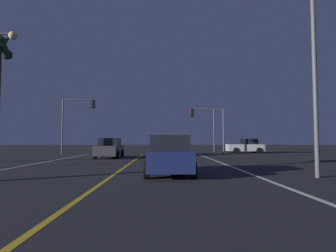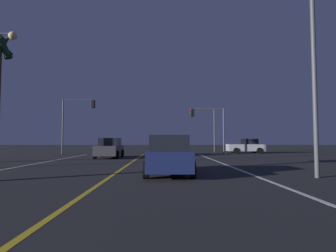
{
  "view_description": "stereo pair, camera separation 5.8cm",
  "coord_description": "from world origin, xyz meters",
  "px_view_note": "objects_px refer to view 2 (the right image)",
  "views": [
    {
      "loc": [
        2.1,
        1.06,
        1.47
      ],
      "look_at": [
        2.54,
        23.19,
        2.66
      ],
      "focal_mm": 29.25,
      "sensor_mm": 36.0,
      "label": 1
    },
    {
      "loc": [
        2.16,
        1.06,
        1.47
      ],
      "look_at": [
        2.54,
        23.19,
        2.66
      ],
      "focal_mm": 29.25,
      "sensor_mm": 36.0,
      "label": 2
    }
  ],
  "objects_px": {
    "traffic_light_near_right": "(207,120)",
    "traffic_light_far_right": "(203,120)",
    "traffic_light_near_left": "(78,114)",
    "car_crossing_side": "(246,146)",
    "street_lamp_right_near": "(301,52)",
    "car_oncoming": "(110,148)",
    "car_lead_same_lane": "(169,156)",
    "car_ahead_far": "(169,147)"
  },
  "relations": [
    {
      "from": "car_lead_same_lane",
      "to": "street_lamp_right_near",
      "type": "height_order",
      "value": "street_lamp_right_near"
    },
    {
      "from": "traffic_light_far_right",
      "to": "street_lamp_right_near",
      "type": "bearing_deg",
      "value": 90.83
    },
    {
      "from": "car_crossing_side",
      "to": "street_lamp_right_near",
      "type": "distance_m",
      "value": 22.35
    },
    {
      "from": "car_ahead_far",
      "to": "car_lead_same_lane",
      "type": "bearing_deg",
      "value": 178.9
    },
    {
      "from": "car_ahead_far",
      "to": "traffic_light_far_right",
      "type": "distance_m",
      "value": 9.64
    },
    {
      "from": "car_crossing_side",
      "to": "traffic_light_near_right",
      "type": "distance_m",
      "value": 6.32
    },
    {
      "from": "car_ahead_far",
      "to": "traffic_light_near_left",
      "type": "xyz_separation_m",
      "value": [
        -9.87,
        2.23,
        3.61
      ]
    },
    {
      "from": "car_oncoming",
      "to": "traffic_light_far_right",
      "type": "height_order",
      "value": "traffic_light_far_right"
    },
    {
      "from": "traffic_light_near_left",
      "to": "car_crossing_side",
      "type": "bearing_deg",
      "value": 7.2
    },
    {
      "from": "car_crossing_side",
      "to": "traffic_light_near_right",
      "type": "relative_size",
      "value": 0.85
    },
    {
      "from": "traffic_light_near_left",
      "to": "traffic_light_far_right",
      "type": "distance_m",
      "value": 15.57
    },
    {
      "from": "street_lamp_right_near",
      "to": "traffic_light_near_left",
      "type": "bearing_deg",
      "value": -52.01
    },
    {
      "from": "car_oncoming",
      "to": "traffic_light_far_right",
      "type": "distance_m",
      "value": 15.78
    },
    {
      "from": "car_oncoming",
      "to": "traffic_light_far_right",
      "type": "bearing_deg",
      "value": 140.43
    },
    {
      "from": "traffic_light_near_left",
      "to": "traffic_light_far_right",
      "type": "height_order",
      "value": "traffic_light_near_left"
    },
    {
      "from": "car_oncoming",
      "to": "car_crossing_side",
      "type": "relative_size",
      "value": 1.0
    },
    {
      "from": "car_lead_same_lane",
      "to": "traffic_light_near_right",
      "type": "height_order",
      "value": "traffic_light_near_right"
    },
    {
      "from": "traffic_light_near_right",
      "to": "traffic_light_near_left",
      "type": "bearing_deg",
      "value": 0.0
    },
    {
      "from": "traffic_light_far_right",
      "to": "traffic_light_near_left",
      "type": "bearing_deg",
      "value": 20.68
    },
    {
      "from": "traffic_light_near_right",
      "to": "car_oncoming",
      "type": "bearing_deg",
      "value": 34.21
    },
    {
      "from": "car_crossing_side",
      "to": "street_lamp_right_near",
      "type": "height_order",
      "value": "street_lamp_right_near"
    },
    {
      "from": "traffic_light_near_left",
      "to": "traffic_light_far_right",
      "type": "bearing_deg",
      "value": 20.68
    },
    {
      "from": "traffic_light_near_right",
      "to": "traffic_light_far_right",
      "type": "distance_m",
      "value": 5.53
    },
    {
      "from": "car_ahead_far",
      "to": "traffic_light_near_left",
      "type": "relative_size",
      "value": 0.72
    },
    {
      "from": "traffic_light_near_left",
      "to": "traffic_light_far_right",
      "type": "xyz_separation_m",
      "value": [
        14.57,
        5.5,
        -0.28
      ]
    },
    {
      "from": "car_crossing_side",
      "to": "car_ahead_far",
      "type": "bearing_deg",
      "value": 26.61
    },
    {
      "from": "car_crossing_side",
      "to": "traffic_light_near_left",
      "type": "height_order",
      "value": "traffic_light_near_left"
    },
    {
      "from": "car_ahead_far",
      "to": "car_crossing_side",
      "type": "distance_m",
      "value": 10.39
    },
    {
      "from": "car_crossing_side",
      "to": "traffic_light_near_left",
      "type": "xyz_separation_m",
      "value": [
        -19.16,
        -2.42,
        3.61
      ]
    },
    {
      "from": "car_lead_same_lane",
      "to": "car_crossing_side",
      "type": "bearing_deg",
      "value": -25.18
    },
    {
      "from": "car_ahead_far",
      "to": "traffic_light_far_right",
      "type": "height_order",
      "value": "traffic_light_far_right"
    },
    {
      "from": "car_lead_same_lane",
      "to": "traffic_light_near_left",
      "type": "height_order",
      "value": "traffic_light_near_left"
    },
    {
      "from": "car_oncoming",
      "to": "street_lamp_right_near",
      "type": "bearing_deg",
      "value": 38.67
    },
    {
      "from": "car_oncoming",
      "to": "street_lamp_right_near",
      "type": "height_order",
      "value": "street_lamp_right_near"
    },
    {
      "from": "car_lead_same_lane",
      "to": "traffic_light_far_right",
      "type": "height_order",
      "value": "traffic_light_far_right"
    },
    {
      "from": "car_oncoming",
      "to": "street_lamp_right_near",
      "type": "distance_m",
      "value": 16.84
    },
    {
      "from": "car_lead_same_lane",
      "to": "traffic_light_near_right",
      "type": "distance_m",
      "value": 18.79
    },
    {
      "from": "traffic_light_near_right",
      "to": "street_lamp_right_near",
      "type": "distance_m",
      "value": 19.17
    },
    {
      "from": "car_oncoming",
      "to": "traffic_light_near_left",
      "type": "xyz_separation_m",
      "value": [
        -4.74,
        6.39,
        3.61
      ]
    },
    {
      "from": "car_ahead_far",
      "to": "car_crossing_side",
      "type": "bearing_deg",
      "value": -63.39
    },
    {
      "from": "traffic_light_near_right",
      "to": "traffic_light_near_left",
      "type": "distance_m",
      "value": 14.15
    },
    {
      "from": "street_lamp_right_near",
      "to": "traffic_light_near_right",
      "type": "bearing_deg",
      "value": -87.64
    }
  ]
}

